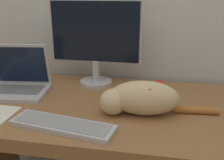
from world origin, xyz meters
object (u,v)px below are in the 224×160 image
laptop (18,83)px  external_keyboard (62,125)px  monitor (95,39)px  cat (140,98)px

laptop → external_keyboard: size_ratio=0.76×
monitor → external_keyboard: 0.57m
laptop → cat: (0.65, -0.14, 0.03)m
laptop → external_keyboard: 0.48m
external_keyboard → cat: bearing=41.0°
external_keyboard → cat: (0.29, 0.18, 0.06)m
monitor → laptop: 0.47m
laptop → external_keyboard: laptop is taller
external_keyboard → monitor: bearing=97.9°
monitor → cat: size_ratio=0.98×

